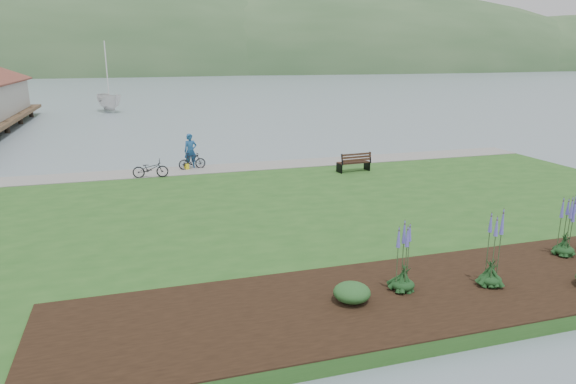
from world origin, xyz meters
The scene contains 15 objects.
ground centered at (0.00, 0.00, 0.00)m, with size 600.00×600.00×0.00m, color slate.
lawn centered at (0.00, -2.00, 0.20)m, with size 34.00×20.00×0.40m, color #25541D.
shoreline_path centered at (0.00, 6.90, 0.42)m, with size 34.00×2.20×0.03m, color gray.
garden_bed centered at (3.00, -9.80, 0.42)m, with size 24.00×4.40×0.04m, color black.
far_hillside centered at (20.00, 170.00, 0.00)m, with size 580.00×80.00×38.00m, color #345831, non-canonical shape.
park_bench centered at (4.96, 4.03, 0.94)m, with size 1.80×0.86×1.08m.
person centered at (-3.32, 7.50, 1.52)m, with size 0.82×0.56×2.25m, color navy.
bicycle_a centered at (-5.56, 5.82, 0.87)m, with size 1.78×0.62×0.93m, color black.
bicycle_b centered at (-3.29, 7.20, 0.85)m, with size 1.50×0.43×0.90m, color black.
sailboat centered at (-8.57, 43.14, 0.00)m, with size 9.64×9.82×25.41m, color silver.
pannier centered at (-3.60, 7.20, 0.56)m, with size 0.19×0.29×0.31m, color yellow.
echium_0 centered at (2.70, -10.00, 1.35)m, with size 0.62×0.62×2.37m.
echium_1 centered at (6.33, -8.83, 1.41)m, with size 0.62×0.62×2.26m.
echium_4 centered at (0.28, -9.58, 1.39)m, with size 0.62×0.62×2.32m.
shrub_0 centered at (-1.28, -9.78, 0.68)m, with size 0.95×0.95×0.48m, color #1E4C21.
Camera 1 is at (-6.30, -20.66, 6.52)m, focal length 32.00 mm.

